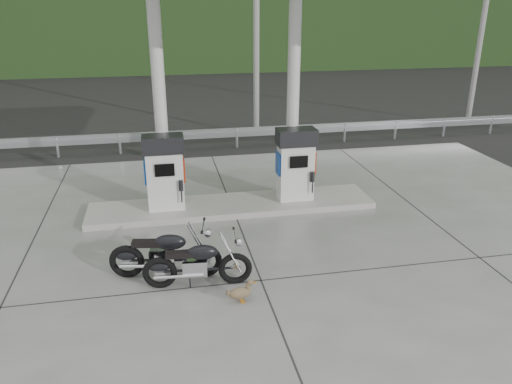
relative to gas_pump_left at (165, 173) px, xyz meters
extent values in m
plane|color=black|center=(1.60, -2.50, -1.07)|extent=(160.00, 160.00, 0.00)
cube|color=slate|center=(1.60, -2.50, -1.06)|extent=(18.00, 14.00, 0.02)
cube|color=#A19D96|center=(1.60, 0.00, -0.98)|extent=(7.00, 1.40, 0.15)
cylinder|color=white|center=(0.00, 0.40, 1.60)|extent=(0.30, 0.30, 5.00)
cylinder|color=white|center=(3.20, 0.40, 1.60)|extent=(0.30, 0.30, 5.00)
cube|color=black|center=(1.60, 9.00, -1.07)|extent=(60.00, 7.00, 0.01)
cylinder|color=gray|center=(3.60, 7.00, 2.93)|extent=(0.22, 0.22, 8.00)
cylinder|color=gray|center=(12.60, 7.00, 2.93)|extent=(0.22, 0.22, 8.00)
cube|color=black|center=(1.60, 27.50, 1.93)|extent=(80.00, 6.00, 6.00)
camera|label=1|loc=(-0.06, -11.35, 3.79)|focal=35.00mm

